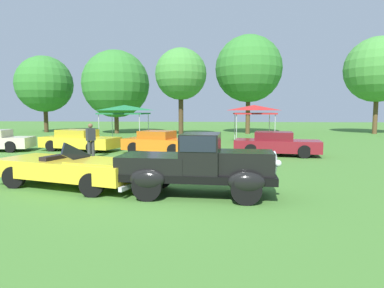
# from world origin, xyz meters

# --- Properties ---
(ground_plane) EXTENTS (120.00, 120.00, 0.00)m
(ground_plane) POSITION_xyz_m (0.00, 0.00, 0.00)
(ground_plane) COLOR #42752D
(feature_pickup_truck) EXTENTS (4.34, 2.00, 1.70)m
(feature_pickup_truck) POSITION_xyz_m (0.45, 0.06, 0.86)
(feature_pickup_truck) COLOR black
(feature_pickup_truck) RESTS_ON ground_plane
(neighbor_convertible) EXTENTS (4.93, 2.93, 1.40)m
(neighbor_convertible) POSITION_xyz_m (-3.40, 0.78, 0.58)
(neighbor_convertible) COLOR yellow
(neighbor_convertible) RESTS_ON ground_plane
(show_car_yellow) EXTENTS (4.82, 2.76, 1.22)m
(show_car_yellow) POSITION_xyz_m (-7.03, 9.58, 0.60)
(show_car_yellow) COLOR yellow
(show_car_yellow) RESTS_ON ground_plane
(show_car_orange) EXTENTS (4.16, 2.68, 1.22)m
(show_car_orange) POSITION_xyz_m (-2.24, 8.81, 0.60)
(show_car_orange) COLOR orange
(show_car_orange) RESTS_ON ground_plane
(show_car_burgundy) EXTENTS (4.49, 2.32, 1.22)m
(show_car_burgundy) POSITION_xyz_m (3.94, 8.51, 0.60)
(show_car_burgundy) COLOR maroon
(show_car_burgundy) RESTS_ON ground_plane
(spectator_between_cars) EXTENTS (0.45, 0.46, 1.69)m
(spectator_between_cars) POSITION_xyz_m (-5.21, 6.75, 0.91)
(spectator_between_cars) COLOR #383838
(spectator_between_cars) RESTS_ON ground_plane
(canopy_tent_left_field) EXTENTS (3.12, 3.12, 2.71)m
(canopy_tent_left_field) POSITION_xyz_m (-5.77, 14.57, 2.42)
(canopy_tent_left_field) COLOR #B7B7BC
(canopy_tent_left_field) RESTS_ON ground_plane
(canopy_tent_center_field) EXTENTS (2.87, 2.87, 2.71)m
(canopy_tent_center_field) POSITION_xyz_m (3.47, 15.25, 2.42)
(canopy_tent_center_field) COLOR #B7B7BC
(canopy_tent_center_field) RESTS_ON ground_plane
(treeline_far_left) EXTENTS (5.90, 5.90, 8.06)m
(treeline_far_left) POSITION_xyz_m (-17.53, 25.31, 5.10)
(treeline_far_left) COLOR #47331E
(treeline_far_left) RESTS_ON ground_plane
(treeline_mid_left) EXTENTS (6.72, 6.72, 8.34)m
(treeline_mid_left) POSITION_xyz_m (-9.44, 24.19, 4.97)
(treeline_mid_left) COLOR brown
(treeline_mid_left) RESTS_ON ground_plane
(treeline_center) EXTENTS (4.65, 4.65, 7.94)m
(treeline_center) POSITION_xyz_m (-2.52, 21.46, 5.58)
(treeline_center) COLOR #47331E
(treeline_center) RESTS_ON ground_plane
(treeline_mid_right) EXTENTS (6.56, 6.56, 9.70)m
(treeline_mid_right) POSITION_xyz_m (3.83, 24.79, 6.40)
(treeline_mid_right) COLOR brown
(treeline_mid_right) RESTS_ON ground_plane
(treeline_far_right) EXTENTS (6.36, 6.36, 9.51)m
(treeline_far_right) POSITION_xyz_m (16.47, 25.65, 6.32)
(treeline_far_right) COLOR brown
(treeline_far_right) RESTS_ON ground_plane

